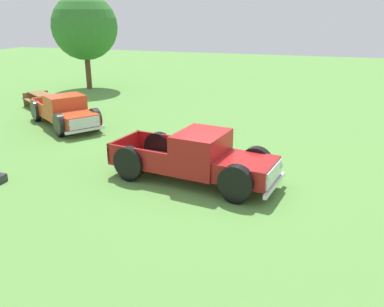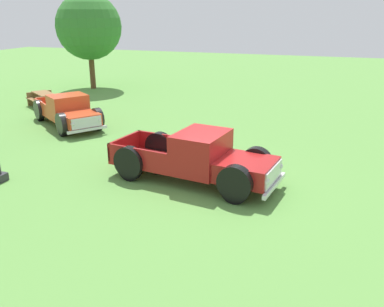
# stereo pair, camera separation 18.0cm
# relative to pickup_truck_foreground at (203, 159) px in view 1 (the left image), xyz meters

# --- Properties ---
(ground_plane) EXTENTS (80.00, 80.00, 0.00)m
(ground_plane) POSITION_rel_pickup_truck_foreground_xyz_m (0.08, -0.29, -0.77)
(ground_plane) COLOR #5B9342
(pickup_truck_foreground) EXTENTS (2.73, 5.51, 1.62)m
(pickup_truck_foreground) POSITION_rel_pickup_truck_foreground_xyz_m (0.00, 0.00, 0.00)
(pickup_truck_foreground) COLOR maroon
(pickup_truck_foreground) RESTS_ON ground_plane
(pickup_truck_behind_right) EXTENTS (4.15, 4.90, 1.47)m
(pickup_truck_behind_right) POSITION_rel_pickup_truck_foreground_xyz_m (4.26, 7.76, -0.07)
(pickup_truck_behind_right) COLOR #D14723
(pickup_truck_behind_right) RESTS_ON ground_plane
(picnic_table) EXTENTS (2.22, 2.32, 0.78)m
(picnic_table) POSITION_rel_pickup_truck_foreground_xyz_m (7.35, 11.53, -0.28)
(picnic_table) COLOR olive
(picnic_table) RESTS_ON ground_plane
(oak_tree_east) EXTENTS (4.29, 4.29, 6.22)m
(oak_tree_east) POSITION_rel_pickup_truck_foreground_xyz_m (13.24, 12.07, 3.30)
(oak_tree_east) COLOR brown
(oak_tree_east) RESTS_ON ground_plane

